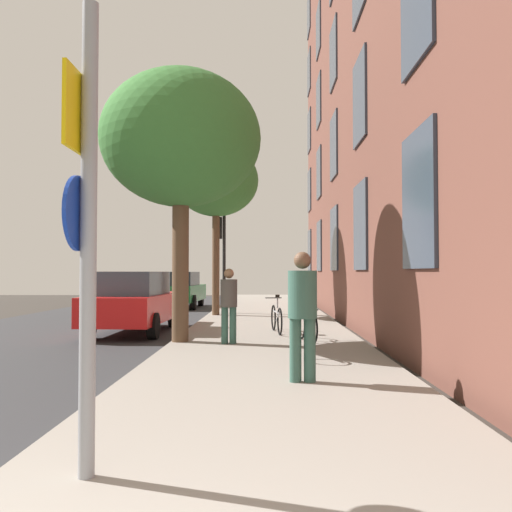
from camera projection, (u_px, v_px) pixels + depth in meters
name	position (u px, v px, depth m)	size (l,w,h in m)	color
ground_plane	(153.00, 325.00, 16.26)	(41.80, 41.80, 0.00)	#332D28
road_asphalt	(85.00, 325.00, 16.29)	(7.00, 38.00, 0.01)	#2D2D30
sidewalk	(267.00, 323.00, 16.20)	(4.20, 38.00, 0.12)	gray
building_facade	(353.00, 42.00, 15.92)	(0.56, 27.00, 17.01)	brown
sign_post	(86.00, 215.00, 3.93)	(0.16, 0.60, 3.52)	gray
traffic_light	(221.00, 246.00, 19.53)	(0.43, 0.24, 3.57)	black
tree_near	(181.00, 140.00, 11.58)	(3.49, 3.49, 5.89)	brown
tree_far	(216.00, 181.00, 18.70)	(2.99, 2.99, 6.00)	brown
bicycle_0	(307.00, 337.00, 9.45)	(0.42, 1.66, 0.90)	black
bicycle_1	(307.00, 324.00, 11.42)	(0.47, 1.61, 0.97)	black
bicycle_2	(277.00, 318.00, 13.11)	(0.42, 1.71, 0.94)	black
pedestrian_0	(302.00, 307.00, 7.27)	(0.54, 0.54, 1.78)	#33594C
pedestrian_1	(229.00, 301.00, 11.12)	(0.50, 0.50, 1.57)	#33594C
car_0	(135.00, 301.00, 14.04)	(1.82, 4.40, 1.62)	red
car_1	(180.00, 289.00, 23.84)	(1.89, 4.33, 1.62)	#19662D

